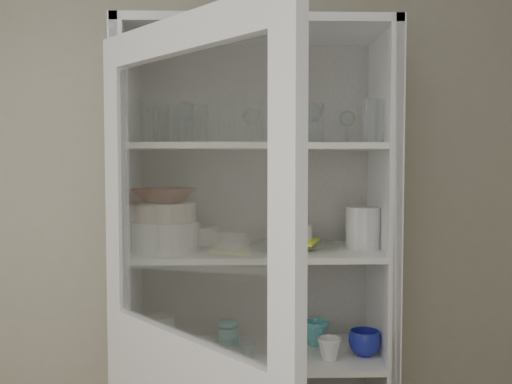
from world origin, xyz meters
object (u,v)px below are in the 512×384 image
(terracotta_bowl, at_px, (165,195))
(grey_bowl_stack, at_px, (363,228))
(pantry_cabinet, at_px, (256,326))
(mug_teal, at_px, (316,333))
(white_ramekin, at_px, (294,232))
(goblet_1, at_px, (251,124))
(mug_white, at_px, (329,349))
(glass_platter, at_px, (294,245))
(goblet_3, at_px, (347,126))
(goblet_0, at_px, (187,121))
(mug_blue, at_px, (365,343))
(teal_jar, at_px, (228,336))
(yellow_trivet, at_px, (294,241))
(plate_stack_back, at_px, (193,235))
(white_canister, at_px, (160,333))
(measuring_cups, at_px, (225,349))
(plate_stack_front, at_px, (165,236))
(cream_bowl, at_px, (165,212))
(goblet_2, at_px, (312,121))

(terracotta_bowl, height_order, grey_bowl_stack, terracotta_bowl)
(pantry_cabinet, bearing_deg, mug_teal, 0.99)
(white_ramekin, distance_m, grey_bowl_stack, 0.26)
(goblet_1, bearing_deg, mug_white, -35.96)
(glass_platter, bearing_deg, goblet_3, 26.88)
(goblet_0, distance_m, glass_platter, 0.65)
(goblet_1, distance_m, mug_blue, 0.95)
(teal_jar, bearing_deg, glass_platter, -5.80)
(terracotta_bowl, distance_m, glass_platter, 0.53)
(white_ramekin, relative_size, mug_teal, 1.35)
(mug_teal, height_order, teal_jar, teal_jar)
(goblet_1, height_order, mug_white, goblet_1)
(goblet_0, bearing_deg, terracotta_bowl, -113.67)
(mug_blue, xyz_separation_m, mug_teal, (-0.17, 0.13, 0.00))
(pantry_cabinet, height_order, white_ramekin, pantry_cabinet)
(yellow_trivet, bearing_deg, plate_stack_back, 162.33)
(mug_white, bearing_deg, goblet_1, 137.37)
(teal_jar, distance_m, white_canister, 0.27)
(goblet_1, height_order, measuring_cups, goblet_1)
(white_ramekin, height_order, white_canister, white_ramekin)
(plate_stack_front, distance_m, terracotta_bowl, 0.15)
(cream_bowl, xyz_separation_m, teal_jar, (0.23, 0.10, -0.50))
(white_canister, bearing_deg, glass_platter, -0.60)
(pantry_cabinet, height_order, goblet_2, pantry_cabinet)
(plate_stack_back, height_order, mug_blue, plate_stack_back)
(mug_blue, bearing_deg, terracotta_bowl, -155.91)
(goblet_2, xyz_separation_m, plate_stack_front, (-0.56, -0.17, -0.44))
(terracotta_bowl, xyz_separation_m, mug_white, (0.61, -0.05, -0.57))
(goblet_1, height_order, white_ramekin, goblet_1)
(goblet_1, height_order, cream_bowl, goblet_1)
(goblet_2, bearing_deg, goblet_1, -178.38)
(measuring_cups, bearing_deg, terracotta_bowl, -177.09)
(cream_bowl, bearing_deg, white_canister, 113.83)
(teal_jar, bearing_deg, pantry_cabinet, 13.51)
(goblet_0, relative_size, terracotta_bowl, 0.85)
(goblet_2, xyz_separation_m, grey_bowl_stack, (0.18, -0.12, -0.41))
(plate_stack_back, distance_m, glass_platter, 0.42)
(yellow_trivet, height_order, grey_bowl_stack, grey_bowl_stack)
(plate_stack_front, bearing_deg, teal_jar, 22.49)
(mug_blue, relative_size, measuring_cups, 1.08)
(teal_jar, bearing_deg, plate_stack_front, -157.51)
(goblet_0, xyz_separation_m, grey_bowl_stack, (0.68, -0.11, -0.41))
(plate_stack_front, relative_size, measuring_cups, 2.27)
(goblet_0, bearing_deg, plate_stack_front, -113.67)
(goblet_3, distance_m, teal_jar, 0.96)
(pantry_cabinet, height_order, goblet_3, pantry_cabinet)
(yellow_trivet, bearing_deg, measuring_cups, -167.66)
(glass_platter, height_order, teal_jar, glass_platter)
(yellow_trivet, xyz_separation_m, white_canister, (-0.52, 0.01, -0.36))
(white_canister, bearing_deg, grey_bowl_stack, -2.09)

